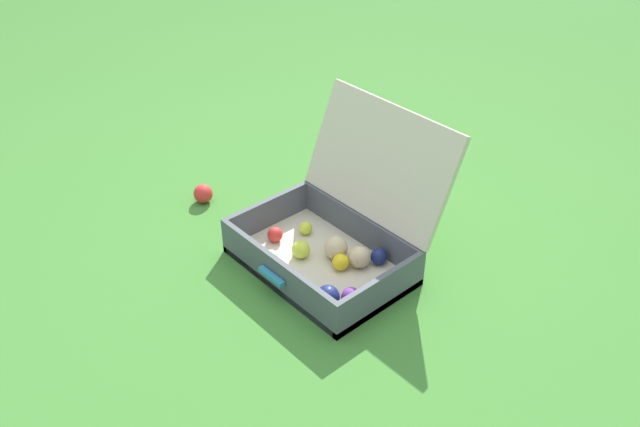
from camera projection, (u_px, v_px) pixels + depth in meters
ground_plane at (307, 252)px, 2.29m from camera, size 16.00×16.00×0.00m
open_suitcase at (337, 234)px, 2.19m from camera, size 0.57×0.55×0.49m
stray_ball_on_grass at (203, 194)px, 2.53m from camera, size 0.07×0.07×0.07m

